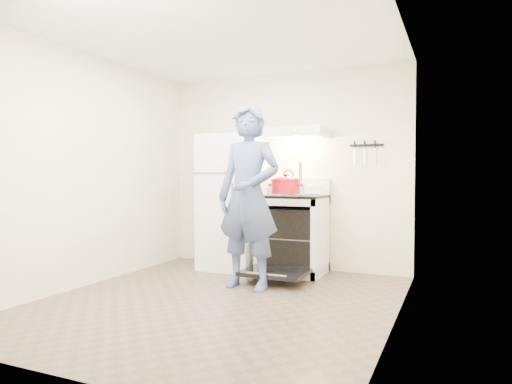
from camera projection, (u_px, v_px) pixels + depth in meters
floor at (218, 301)px, 4.30m from camera, size 3.60×3.60×0.00m
back_wall at (284, 171)px, 5.90m from camera, size 3.20×0.02×2.50m
refrigerator at (232, 202)px, 5.83m from camera, size 0.70×0.70×1.70m
stove_body at (293, 235)px, 5.54m from camera, size 0.76×0.65×0.92m
cooktop at (293, 196)px, 5.52m from camera, size 0.76×0.65×0.03m
backsplash at (300, 186)px, 5.78m from camera, size 0.76×0.07×0.20m
oven_door at (275, 272)px, 5.00m from camera, size 0.70×0.54×0.04m
oven_rack at (293, 237)px, 5.54m from camera, size 0.60×0.52×0.01m
range_hood at (295, 133)px, 5.56m from camera, size 0.76×0.50×0.12m
knife_strip at (367, 145)px, 5.45m from camera, size 0.40×0.02×0.03m
pizza_stone at (291, 235)px, 5.65m from camera, size 0.32×0.32×0.02m
tea_kettle at (288, 182)px, 5.74m from camera, size 0.26×0.21×0.31m
utensil_jar at (300, 188)px, 5.20m from camera, size 0.11×0.11×0.13m
person at (249, 197)px, 4.77m from camera, size 0.73×0.51×1.93m
dutch_oven at (286, 187)px, 4.83m from camera, size 0.37×0.30×0.24m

